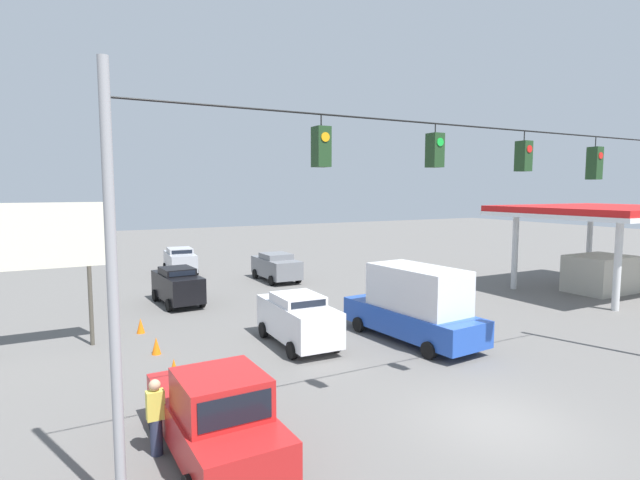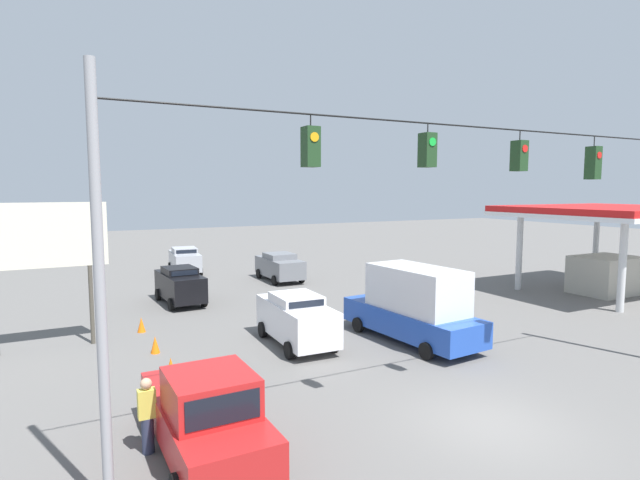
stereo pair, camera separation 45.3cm
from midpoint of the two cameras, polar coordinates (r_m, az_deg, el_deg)
name	(u,v)px [view 2 (the right image)]	position (r m, az deg, el deg)	size (l,w,h in m)	color
ground_plane	(488,424)	(14.66, 19.55, -19.24)	(140.00, 140.00, 0.00)	#605E5B
overhead_signal_span	(476,219)	(13.89, 18.25, 2.29)	(18.41, 0.38, 8.44)	#939399
sedan_white_withflow_mid	(296,318)	(19.95, -2.06, -8.93)	(2.13, 4.60, 2.01)	silver
box_truck_blue_crossing_near	(413,305)	(20.60, 11.26, -7.29)	(2.80, 6.53, 3.05)	#234CB2
pickup_truck_red_parked_shoulder	(205,415)	(12.36, -11.91, -18.95)	(2.26, 5.28, 2.12)	red
sedan_black_withflow_far	(180,285)	(27.85, -15.26, -4.94)	(2.14, 4.37, 1.97)	black
sedan_grey_oncoming_deep	(280,266)	(33.65, -4.26, -3.01)	(2.12, 4.49, 1.85)	slate
sedan_silver_withflow_deep	(185,260)	(37.80, -14.87, -2.20)	(2.25, 4.65, 1.88)	#A8AAB2
traffic_cone_nearest	(191,402)	(14.74, -13.65, -17.54)	(0.34, 0.34, 0.65)	orange
traffic_cone_second	(171,367)	(17.46, -15.95, -13.82)	(0.34, 0.34, 0.65)	orange
traffic_cone_third	(155,345)	(20.00, -17.70, -11.33)	(0.34, 0.34, 0.65)	orange
traffic_cone_fourth	(141,325)	(22.99, -19.21, -9.13)	(0.34, 0.34, 0.65)	orange
gas_station	(608,230)	(33.74, 30.43, 0.98)	(10.57, 9.12, 5.13)	red
roadside_billboard	(41,243)	(21.36, -28.71, -0.35)	(4.61, 0.16, 5.63)	#4C473D
pedestrian	(147,415)	(12.82, -18.14, -18.49)	(0.40, 0.28, 1.80)	#2D334C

